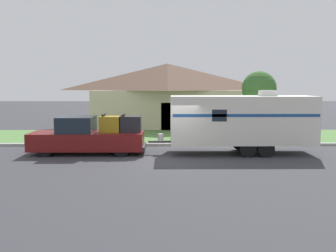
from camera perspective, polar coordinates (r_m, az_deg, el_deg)
ground_plane at (r=17.67m, az=0.66°, el=-4.99°), size 120.00×120.00×0.00m
curb_strip at (r=21.35m, az=0.46°, el=-2.82°), size 80.00×0.30×0.14m
lawn_strip at (r=24.96m, az=0.32°, el=-1.60°), size 80.00×7.00×0.03m
house_across_street at (r=31.12m, az=-0.10°, el=4.92°), size 12.65×6.58×5.18m
pickup_truck at (r=19.20m, az=-11.97°, el=-1.58°), size 5.73×1.91×2.01m
travel_trailer at (r=19.11m, az=11.17°, el=0.94°), size 8.25×2.26×3.18m
mailbox at (r=22.34m, az=6.48°, el=-0.13°), size 0.48×0.20×1.25m
tree_in_yard at (r=24.16m, az=13.70°, el=5.53°), size 2.14×2.14×4.30m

